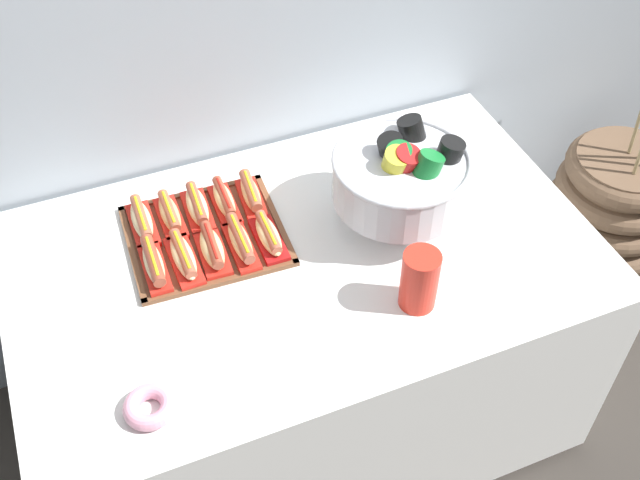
# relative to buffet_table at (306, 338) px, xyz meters

# --- Properties ---
(ground_plane) EXTENTS (10.00, 10.00, 0.00)m
(ground_plane) POSITION_rel_buffet_table_xyz_m (0.00, 0.00, -0.40)
(ground_plane) COLOR #38332D
(buffet_table) EXTENTS (1.52, 0.92, 0.77)m
(buffet_table) POSITION_rel_buffet_table_xyz_m (0.00, 0.00, 0.00)
(buffet_table) COLOR white
(buffet_table) RESTS_ON ground_plane
(floor_vase) EXTENTS (0.49, 0.49, 1.08)m
(floor_vase) POSITION_rel_buffet_table_xyz_m (1.25, 0.18, -0.13)
(floor_vase) COLOR brown
(floor_vase) RESTS_ON ground_plane
(serving_tray) EXTENTS (0.42, 0.38, 0.01)m
(serving_tray) POSITION_rel_buffet_table_xyz_m (-0.22, 0.15, 0.37)
(serving_tray) COLOR brown
(serving_tray) RESTS_ON buffet_table
(hot_dog_0) EXTENTS (0.06, 0.18, 0.06)m
(hot_dog_0) POSITION_rel_buffet_table_xyz_m (-0.37, 0.08, 0.40)
(hot_dog_0) COLOR red
(hot_dog_0) RESTS_ON serving_tray
(hot_dog_1) EXTENTS (0.07, 0.18, 0.06)m
(hot_dog_1) POSITION_rel_buffet_table_xyz_m (-0.30, 0.07, 0.40)
(hot_dog_1) COLOR red
(hot_dog_1) RESTS_ON serving_tray
(hot_dog_2) EXTENTS (0.08, 0.17, 0.06)m
(hot_dog_2) POSITION_rel_buffet_table_xyz_m (-0.22, 0.07, 0.40)
(hot_dog_2) COLOR red
(hot_dog_2) RESTS_ON serving_tray
(hot_dog_3) EXTENTS (0.06, 0.18, 0.06)m
(hot_dog_3) POSITION_rel_buffet_table_xyz_m (-0.15, 0.07, 0.40)
(hot_dog_3) COLOR red
(hot_dog_3) RESTS_ON serving_tray
(hot_dog_4) EXTENTS (0.07, 0.17, 0.06)m
(hot_dog_4) POSITION_rel_buffet_table_xyz_m (-0.07, 0.06, 0.40)
(hot_dog_4) COLOR #B21414
(hot_dog_4) RESTS_ON serving_tray
(hot_dog_5) EXTENTS (0.07, 0.17, 0.06)m
(hot_dog_5) POSITION_rel_buffet_table_xyz_m (-0.36, 0.24, 0.40)
(hot_dog_5) COLOR red
(hot_dog_5) RESTS_ON serving_tray
(hot_dog_6) EXTENTS (0.06, 0.17, 0.06)m
(hot_dog_6) POSITION_rel_buffet_table_xyz_m (-0.29, 0.24, 0.40)
(hot_dog_6) COLOR red
(hot_dog_6) RESTS_ON serving_tray
(hot_dog_7) EXTENTS (0.07, 0.18, 0.06)m
(hot_dog_7) POSITION_rel_buffet_table_xyz_m (-0.21, 0.24, 0.40)
(hot_dog_7) COLOR red
(hot_dog_7) RESTS_ON serving_tray
(hot_dog_8) EXTENTS (0.06, 0.17, 0.06)m
(hot_dog_8) POSITION_rel_buffet_table_xyz_m (-0.14, 0.23, 0.40)
(hot_dog_8) COLOR red
(hot_dog_8) RESTS_ON serving_tray
(hot_dog_9) EXTENTS (0.07, 0.17, 0.06)m
(hot_dog_9) POSITION_rel_buffet_table_xyz_m (-0.06, 0.23, 0.40)
(hot_dog_9) COLOR red
(hot_dog_9) RESTS_ON serving_tray
(punch_bowl) EXTENTS (0.36, 0.36, 0.27)m
(punch_bowl) POSITION_rel_buffet_table_xyz_m (0.28, 0.02, 0.52)
(punch_bowl) COLOR silver
(punch_bowl) RESTS_ON buffet_table
(cup_stack) EXTENTS (0.09, 0.09, 0.16)m
(cup_stack) POSITION_rel_buffet_table_xyz_m (0.20, -0.25, 0.45)
(cup_stack) COLOR red
(cup_stack) RESTS_ON buffet_table
(donut) EXTENTS (0.12, 0.12, 0.04)m
(donut) POSITION_rel_buffet_table_xyz_m (-0.48, -0.31, 0.38)
(donut) COLOR pink
(donut) RESTS_ON buffet_table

